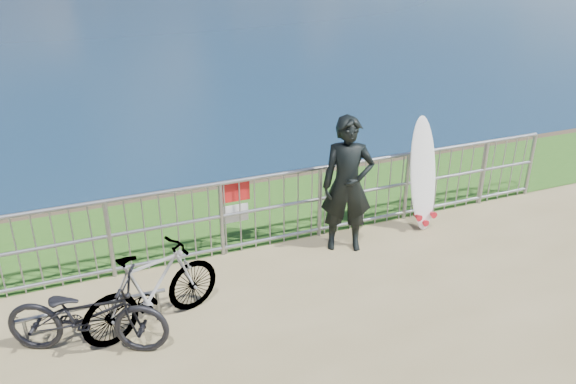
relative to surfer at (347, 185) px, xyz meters
name	(u,v)px	position (x,y,z in m)	size (l,w,h in m)	color
grass_strip	(234,215)	(-1.20, 1.56, -0.97)	(120.00, 120.00, 0.00)	#245316
railing	(257,212)	(-1.19, 0.46, -0.40)	(10.06, 0.10, 1.13)	gray
surfer	(347,185)	(0.00, 0.00, 0.00)	(0.72, 0.47, 1.97)	black
surfboard	(423,178)	(1.37, 0.15, -0.18)	(0.46, 0.42, 1.75)	white
bicycle_near	(87,314)	(-3.60, -0.95, -0.52)	(0.61, 1.75, 0.92)	black
bicycle_far	(152,289)	(-2.87, -0.81, -0.47)	(0.48, 1.69, 1.02)	black
bike_rack	(93,308)	(-3.53, -0.60, -0.70)	(1.64, 0.05, 0.34)	gray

